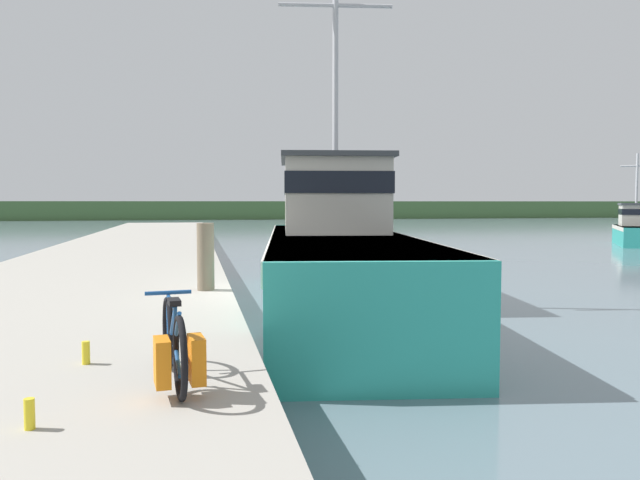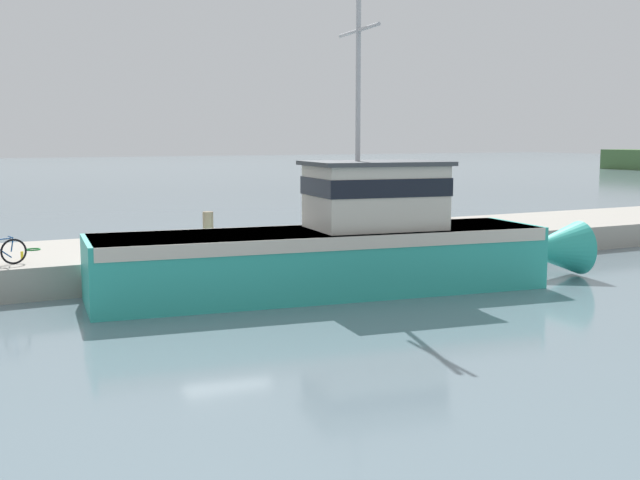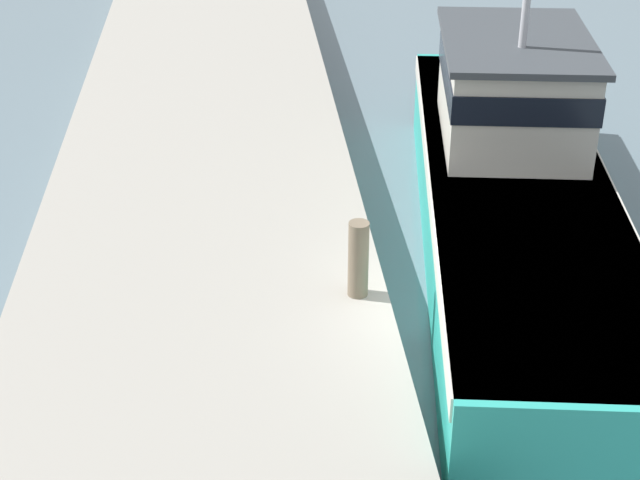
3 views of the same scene
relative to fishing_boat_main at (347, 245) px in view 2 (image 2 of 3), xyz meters
name	(u,v)px [view 2 (image 2 of 3)]	position (x,y,z in m)	size (l,w,h in m)	color
ground_plane	(217,293)	(-1.52, -3.36, -1.35)	(320.00, 320.00, 0.00)	slate
dock_pier	(172,258)	(-5.62, -3.36, -0.90)	(5.85, 80.00, 0.91)	#A39E93
fishing_boat_main	(347,245)	(0.00, 0.00, 0.00)	(4.86, 15.32, 8.49)	teal
mooring_post	(208,232)	(-3.17, -2.98, 0.18)	(0.32, 0.32, 1.25)	#756651
hose_coil	(33,249)	(-6.33, -7.55, -0.42)	(0.45, 0.45, 0.04)	#197A2D
water_bottle_by_bike	(22,255)	(-4.45, -8.13, -0.32)	(0.08, 0.08, 0.23)	yellow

